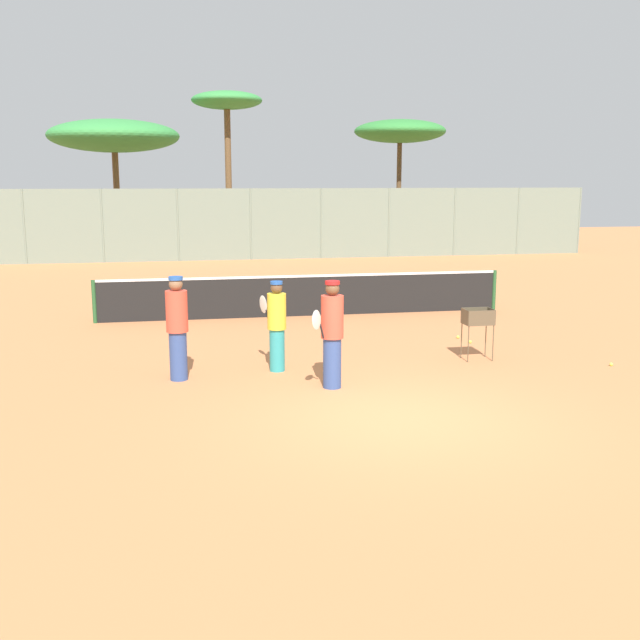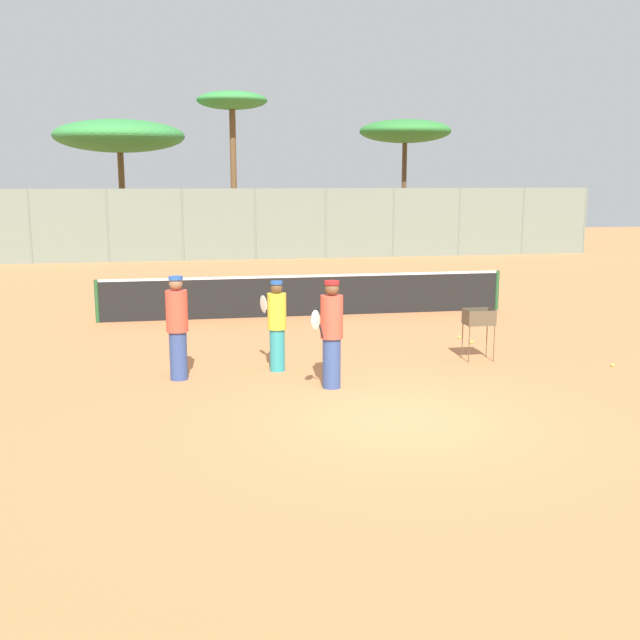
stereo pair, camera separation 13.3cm
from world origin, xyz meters
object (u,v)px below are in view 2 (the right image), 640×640
Objects in this scene: tennis_net at (306,295)px; player_white_outfit at (277,325)px; player_red_cap at (177,326)px; ball_cart at (479,321)px; player_yellow_shirt at (331,333)px.

player_white_outfit is (-1.43, -5.44, 0.31)m from tennis_net.
player_red_cap is 1.82× the size of ball_cart.
player_red_cap is 2.75m from player_yellow_shirt.
tennis_net is 5.73× the size of player_red_cap.
player_yellow_shirt is 1.81× the size of ball_cart.
tennis_net is 5.89m from ball_cart.
tennis_net is 5.75× the size of player_yellow_shirt.
player_white_outfit is at bearing -178.16° from ball_cart.
player_yellow_shirt is (0.77, -1.31, 0.08)m from player_white_outfit.
player_red_cap is (-1.79, -0.30, 0.09)m from player_white_outfit.
player_white_outfit is 1.65× the size of ball_cart.
player_white_outfit is 1.52m from player_yellow_shirt.
tennis_net is at bearing -39.24° from player_red_cap.
player_white_outfit is 0.91× the size of player_red_cap.
tennis_net is 10.43× the size of ball_cart.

